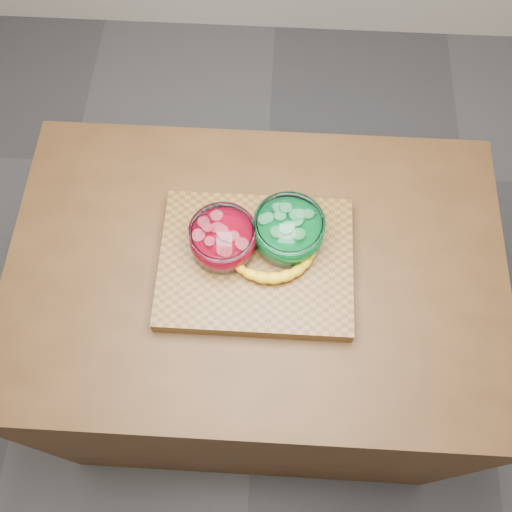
{
  "coord_description": "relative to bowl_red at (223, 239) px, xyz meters",
  "views": [
    {
      "loc": [
        0.03,
        -0.55,
        2.14
      ],
      "look_at": [
        0.0,
        0.0,
        0.96
      ],
      "focal_mm": 40.0,
      "sensor_mm": 36.0,
      "label": 1
    }
  ],
  "objects": [
    {
      "name": "banana",
      "position": [
        0.12,
        -0.05,
        -0.02
      ],
      "size": [
        0.24,
        0.12,
        0.03
      ],
      "primitive_type": null,
      "color": "yellow",
      "rests_on": "cutting_board"
    },
    {
      "name": "bowl_green",
      "position": [
        0.15,
        0.03,
        0.0
      ],
      "size": [
        0.16,
        0.16,
        0.08
      ],
      "color": "white",
      "rests_on": "cutting_board"
    },
    {
      "name": "bowl_red",
      "position": [
        0.0,
        0.0,
        0.0
      ],
      "size": [
        0.15,
        0.15,
        0.07
      ],
      "color": "white",
      "rests_on": "cutting_board"
    },
    {
      "name": "counter",
      "position": [
        0.08,
        -0.03,
        -0.53
      ],
      "size": [
        1.2,
        0.8,
        0.9
      ],
      "primitive_type": "cube",
      "color": "#492D16",
      "rests_on": "ground"
    },
    {
      "name": "cutting_board",
      "position": [
        0.08,
        -0.03,
        -0.06
      ],
      "size": [
        0.45,
        0.35,
        0.04
      ],
      "primitive_type": "cube",
      "color": "brown",
      "rests_on": "counter"
    },
    {
      "name": "ground",
      "position": [
        0.08,
        -0.03,
        -0.98
      ],
      "size": [
        3.5,
        3.5,
        0.0
      ],
      "primitive_type": "plane",
      "color": "#4E4E52",
      "rests_on": "ground"
    }
  ]
}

